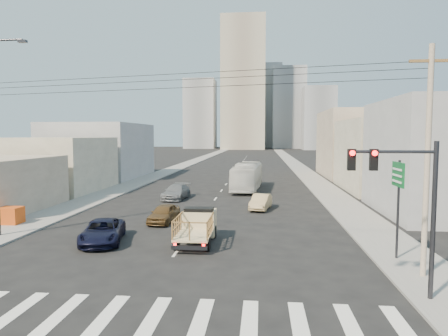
% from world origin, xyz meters
% --- Properties ---
extents(ground, '(420.00, 420.00, 0.00)m').
position_xyz_m(ground, '(0.00, 0.00, 0.00)').
color(ground, black).
rests_on(ground, ground).
extents(sidewalk_left, '(3.50, 180.00, 0.12)m').
position_xyz_m(sidewalk_left, '(-11.75, 70.00, 0.06)').
color(sidewalk_left, slate).
rests_on(sidewalk_left, ground).
extents(sidewalk_right, '(3.50, 180.00, 0.12)m').
position_xyz_m(sidewalk_right, '(11.75, 70.00, 0.06)').
color(sidewalk_right, slate).
rests_on(sidewalk_right, ground).
extents(crosswalk, '(18.59, 3.80, 0.01)m').
position_xyz_m(crosswalk, '(0.02, -6.00, 0.01)').
color(crosswalk, silver).
rests_on(crosswalk, ground).
extents(lane_dashes, '(0.15, 104.00, 0.01)m').
position_xyz_m(lane_dashes, '(0.00, 53.00, 0.01)').
color(lane_dashes, silver).
rests_on(lane_dashes, ground).
extents(flatbed_pickup, '(1.95, 4.41, 1.90)m').
position_xyz_m(flatbed_pickup, '(0.78, 3.81, 1.09)').
color(flatbed_pickup, '#D3BC8D').
rests_on(flatbed_pickup, ground).
extents(navy_pickup, '(3.17, 5.07, 1.31)m').
position_xyz_m(navy_pickup, '(-4.66, 3.36, 0.65)').
color(navy_pickup, black).
rests_on(navy_pickup, ground).
extents(city_bus, '(3.38, 11.21, 3.08)m').
position_xyz_m(city_bus, '(2.88, 27.21, 1.54)').
color(city_bus, silver).
rests_on(city_bus, ground).
extents(sedan_brown, '(1.89, 3.95, 1.30)m').
position_xyz_m(sedan_brown, '(-2.44, 9.01, 0.65)').
color(sedan_brown, brown).
rests_on(sedan_brown, ground).
extents(sedan_tan, '(2.03, 4.06, 1.28)m').
position_xyz_m(sedan_tan, '(4.46, 14.78, 0.64)').
color(sedan_tan, tan).
rests_on(sedan_tan, ground).
extents(sedan_grey, '(2.36, 4.99, 1.41)m').
position_xyz_m(sedan_grey, '(-3.82, 19.57, 0.70)').
color(sedan_grey, slate).
rests_on(sedan_grey, ground).
extents(traffic_signal, '(3.23, 0.35, 6.00)m').
position_xyz_m(traffic_signal, '(9.77, -3.51, 4.08)').
color(traffic_signal, '#2D2D33').
rests_on(traffic_signal, ground).
extents(green_sign, '(0.18, 1.60, 5.00)m').
position_xyz_m(green_sign, '(11.16, 1.50, 3.74)').
color(green_sign, '#2D2D33').
rests_on(green_sign, ground).
extents(utility_pole, '(1.80, 0.24, 10.00)m').
position_xyz_m(utility_pole, '(11.50, -1.00, 5.19)').
color(utility_pole, gray).
rests_on(utility_pole, ground).
extents(overhead_wires, '(23.01, 5.02, 0.72)m').
position_xyz_m(overhead_wires, '(0.00, 1.50, 8.97)').
color(overhead_wires, black).
rests_on(overhead_wires, ground).
extents(crate_stack, '(1.80, 1.20, 1.14)m').
position_xyz_m(crate_stack, '(-13.00, 7.14, 0.69)').
color(crate_stack, '#CC4A13').
rests_on(crate_stack, sidewalk_left).
extents(bldg_right_near, '(10.00, 12.00, 9.00)m').
position_xyz_m(bldg_right_near, '(19.00, 14.00, 4.50)').
color(bldg_right_near, '#939396').
rests_on(bldg_right_near, ground).
extents(bldg_right_mid, '(11.00, 14.00, 8.00)m').
position_xyz_m(bldg_right_mid, '(19.50, 28.00, 4.00)').
color(bldg_right_mid, '#A7A087').
rests_on(bldg_right_mid, ground).
extents(bldg_right_far, '(12.00, 16.00, 10.00)m').
position_xyz_m(bldg_right_far, '(20.00, 44.00, 5.00)').
color(bldg_right_far, gray).
rests_on(bldg_right_far, ground).
extents(bldg_left_mid, '(11.00, 12.00, 6.00)m').
position_xyz_m(bldg_left_mid, '(-19.00, 24.00, 3.00)').
color(bldg_left_mid, '#A7A087').
rests_on(bldg_left_mid, ground).
extents(bldg_left_far, '(12.00, 16.00, 8.00)m').
position_xyz_m(bldg_left_far, '(-19.50, 39.00, 4.00)').
color(bldg_left_far, '#939396').
rests_on(bldg_left_far, ground).
extents(high_rise_tower, '(20.00, 20.00, 60.00)m').
position_xyz_m(high_rise_tower, '(-4.00, 170.00, 30.00)').
color(high_rise_tower, tan).
rests_on(high_rise_tower, ground).
extents(midrise_ne, '(16.00, 16.00, 40.00)m').
position_xyz_m(midrise_ne, '(18.00, 185.00, 20.00)').
color(midrise_ne, gray).
rests_on(midrise_ne, ground).
extents(midrise_nw, '(15.00, 15.00, 34.00)m').
position_xyz_m(midrise_nw, '(-26.00, 180.00, 17.00)').
color(midrise_nw, gray).
rests_on(midrise_nw, ground).
extents(midrise_back, '(18.00, 18.00, 44.00)m').
position_xyz_m(midrise_back, '(6.00, 200.00, 22.00)').
color(midrise_back, '#939396').
rests_on(midrise_back, ground).
extents(midrise_east, '(14.00, 14.00, 28.00)m').
position_xyz_m(midrise_east, '(30.00, 165.00, 14.00)').
color(midrise_east, gray).
rests_on(midrise_east, ground).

